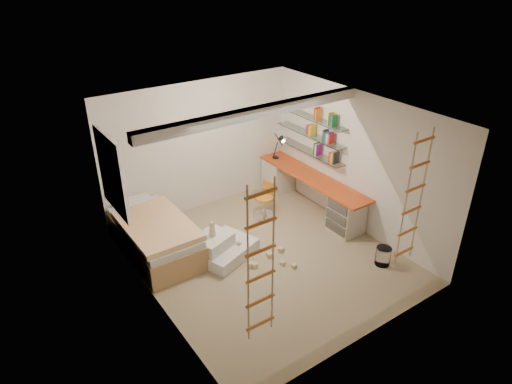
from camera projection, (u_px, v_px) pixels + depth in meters
floor at (266, 257)px, 7.89m from camera, size 4.50×4.50×0.00m
ceiling_beam at (256, 112)px, 6.92m from camera, size 4.00×0.18×0.16m
window_frame at (112, 174)px, 7.26m from camera, size 0.06×1.15×1.35m
window_blind at (114, 173)px, 7.28m from camera, size 0.02×1.00×1.20m
rope_ladder_left at (261, 264)px, 5.23m from camera, size 0.41×0.04×2.13m
rope_ladder_right at (413, 199)px, 6.58m from camera, size 0.41×0.04×2.13m
waste_bin at (383, 256)px, 7.65m from camera, size 0.26×0.26×0.32m
desk at (310, 191)px, 9.18m from camera, size 0.56×2.80×0.75m
shelves at (310, 135)px, 8.94m from camera, size 0.25×1.80×0.71m
bed at (155, 236)px, 7.88m from camera, size 1.02×2.00×0.69m
task_lamp at (280, 143)px, 9.52m from camera, size 0.14×0.36×0.57m
swivel_chair at (265, 204)px, 8.99m from camera, size 0.54×0.54×0.73m
play_platform at (221, 248)px, 7.84m from camera, size 1.21×1.07×0.45m
toy_blocks at (246, 248)px, 7.71m from camera, size 1.17×1.15×0.72m
books at (311, 130)px, 8.90m from camera, size 0.14×0.70×0.92m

